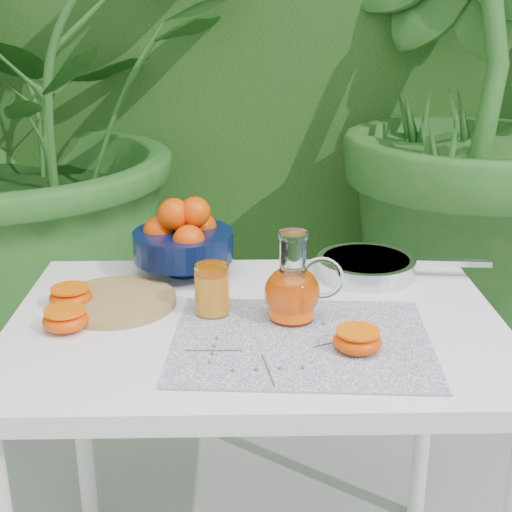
{
  "coord_description": "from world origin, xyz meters",
  "views": [
    {
      "loc": [
        -0.07,
        -1.33,
        1.36
      ],
      "look_at": [
        -0.04,
        0.0,
        0.88
      ],
      "focal_mm": 50.0,
      "sensor_mm": 36.0,
      "label": 1
    }
  ],
  "objects_px": {
    "saute_pan": "(367,266)",
    "juice_pitcher": "(293,290)",
    "cutting_board": "(116,301)",
    "fruit_bowl": "(183,239)",
    "white_table": "(256,355)"
  },
  "relations": [
    {
      "from": "cutting_board",
      "to": "fruit_bowl",
      "type": "relative_size",
      "value": 0.87
    },
    {
      "from": "white_table",
      "to": "saute_pan",
      "type": "distance_m",
      "value": 0.37
    },
    {
      "from": "white_table",
      "to": "juice_pitcher",
      "type": "distance_m",
      "value": 0.17
    },
    {
      "from": "juice_pitcher",
      "to": "saute_pan",
      "type": "relative_size",
      "value": 0.45
    },
    {
      "from": "juice_pitcher",
      "to": "saute_pan",
      "type": "height_order",
      "value": "juice_pitcher"
    },
    {
      "from": "cutting_board",
      "to": "juice_pitcher",
      "type": "xyz_separation_m",
      "value": [
        0.37,
        -0.09,
        0.06
      ]
    },
    {
      "from": "fruit_bowl",
      "to": "juice_pitcher",
      "type": "distance_m",
      "value": 0.36
    },
    {
      "from": "cutting_board",
      "to": "fruit_bowl",
      "type": "distance_m",
      "value": 0.24
    },
    {
      "from": "cutting_board",
      "to": "juice_pitcher",
      "type": "distance_m",
      "value": 0.38
    },
    {
      "from": "white_table",
      "to": "juice_pitcher",
      "type": "xyz_separation_m",
      "value": [
        0.07,
        -0.01,
        0.15
      ]
    },
    {
      "from": "fruit_bowl",
      "to": "juice_pitcher",
      "type": "xyz_separation_m",
      "value": [
        0.24,
        -0.27,
        -0.02
      ]
    },
    {
      "from": "saute_pan",
      "to": "juice_pitcher",
      "type": "bearing_deg",
      "value": -127.93
    },
    {
      "from": "fruit_bowl",
      "to": "juice_pitcher",
      "type": "height_order",
      "value": "juice_pitcher"
    },
    {
      "from": "white_table",
      "to": "cutting_board",
      "type": "xyz_separation_m",
      "value": [
        -0.3,
        0.08,
        0.09
      ]
    },
    {
      "from": "white_table",
      "to": "cutting_board",
      "type": "relative_size",
      "value": 3.9
    }
  ]
}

